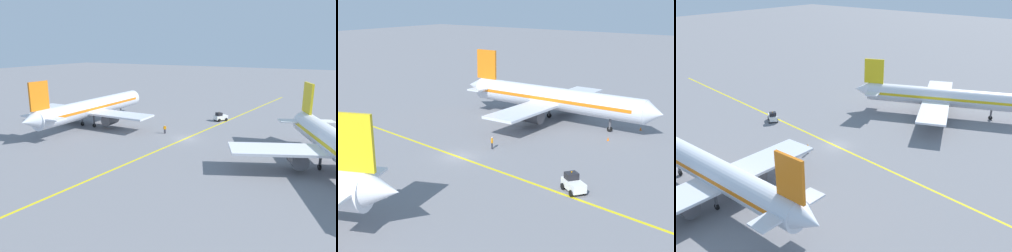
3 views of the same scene
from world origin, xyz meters
TOP-DOWN VIEW (x-y plane):
  - ground_plane at (0.00, 0.00)m, footprint 400.00×400.00m
  - apron_yellow_centreline at (0.00, 0.00)m, footprint 15.38×119.11m
  - airplane_adjacent_stand at (21.95, -0.48)m, footprint 28.00×35.40m
  - baggage_tug_white at (-0.87, -16.96)m, footprint 2.93×3.33m
  - ground_crew_worker at (5.05, -1.49)m, footprint 0.43×0.45m
  - traffic_cone_near_nose at (17.66, -12.27)m, footprint 0.32×0.32m
  - traffic_cone_mid_apron at (25.47, -13.97)m, footprint 0.32×0.32m

SIDE VIEW (x-z plane):
  - ground_plane at x=0.00m, z-range 0.00..0.00m
  - apron_yellow_centreline at x=0.00m, z-range 0.00..0.01m
  - traffic_cone_near_nose at x=17.66m, z-range 0.00..0.55m
  - traffic_cone_mid_apron at x=25.47m, z-range 0.00..0.55m
  - baggage_tug_white at x=-0.87m, z-range -0.15..1.96m
  - ground_crew_worker at x=5.05m, z-range 0.07..1.75m
  - airplane_adjacent_stand at x=21.95m, z-range -1.59..9.01m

